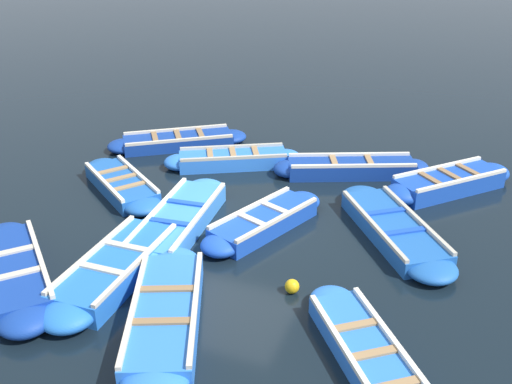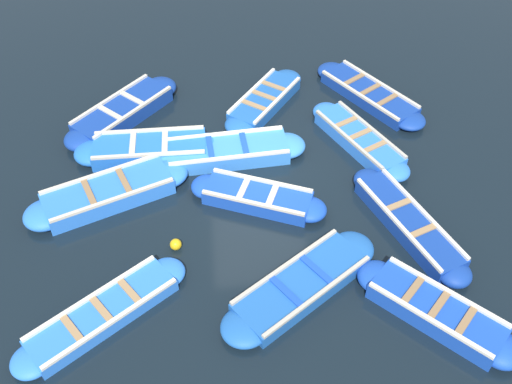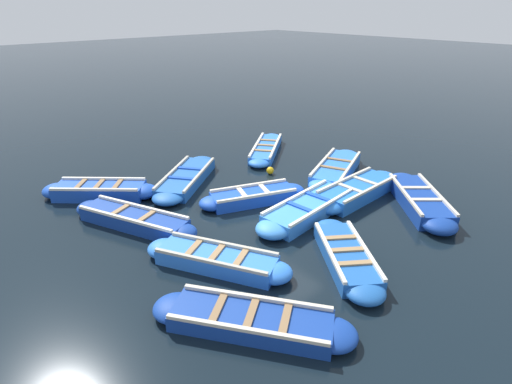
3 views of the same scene
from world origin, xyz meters
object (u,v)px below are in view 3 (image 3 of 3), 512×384
Objects in this scene: boat_mid_row at (419,200)px; boat_alongside at (266,149)px; boat_end_of_row at (309,208)px; boat_outer_left at (134,220)px; boat_drifting at (357,191)px; boat_outer_right at (251,321)px; boat_broadside at (253,196)px; buoy_orange_near at (270,170)px; boat_bow_out at (336,170)px; boat_near_quay at (186,178)px; boat_far_corner at (100,191)px; boat_tucked at (217,260)px; boat_inner_gap at (346,256)px.

boat_alongside is at bearing -179.11° from boat_mid_row.
boat_outer_left is (-2.63, -3.82, -0.01)m from boat_end_of_row.
boat_drifting reaches higher than boat_outer_right.
boat_drifting is at bearing -153.27° from boat_mid_row.
boat_mid_row is at bearing 44.28° from boat_broadside.
boat_drifting reaches higher than buoy_orange_near.
boat_bow_out is 1.05× the size of boat_drifting.
boat_near_quay is 2.92m from boat_outer_left.
boat_far_corner is 5.43m from buoy_orange_near.
boat_end_of_row is 1.07× the size of boat_drifting.
boat_tucked is at bearing -25.20° from boat_near_quay.
boat_drifting reaches higher than boat_outer_left.
boat_far_corner is at bearing -132.14° from boat_drifting.
boat_mid_row is 6.65m from boat_outer_right.
boat_near_quay is 1.09× the size of boat_tucked.
boat_end_of_row is 3.22m from boat_mid_row.
boat_outer_left is at bearing -116.63° from boat_drifting.
boat_outer_left is 14.94× the size of buoy_orange_near.
boat_mid_row is 3.77m from boat_inner_gap.
boat_outer_right is (2.10, -3.96, -0.03)m from boat_end_of_row.
boat_end_of_row is at bearing -123.66° from boat_mid_row.
boat_mid_row is 7.86m from boat_outer_left.
boat_outer_left is at bearing -169.76° from boat_tucked.
boat_near_quay is 0.94× the size of boat_bow_out.
boat_outer_right is at bearing -88.65° from boat_inner_gap.
boat_drifting is at bearing -8.33° from boat_alongside.
boat_bow_out is (-1.22, 2.77, 0.01)m from boat_end_of_row.
boat_bow_out is at bearing 113.73° from boat_end_of_row.
boat_outer_left is (1.79, -6.40, 0.04)m from boat_alongside.
boat_broadside is at bearing 172.57° from boat_inner_gap.
boat_alongside is at bearing 105.60° from boat_outer_left.
buoy_orange_near is (-4.56, -1.45, -0.08)m from boat_mid_row.
boat_alongside is at bearing 171.67° from boat_drifting.
boat_tucked is at bearing -86.07° from boat_end_of_row.
boat_bow_out is at bearing 54.94° from boat_near_quay.
boat_near_quay is 1.21× the size of boat_far_corner.
boat_bow_out is 1.11× the size of boat_outer_right.
boat_end_of_row is 4.48m from boat_outer_right.
boat_bow_out reaches higher than boat_outer_left.
boat_outer_left is at bearing -74.40° from boat_alongside.
boat_alongside is 13.80× the size of buoy_orange_near.
boat_alongside is 6.65m from boat_outer_left.
boat_tucked is (2.86, 0.52, -0.01)m from boat_outer_left.
boat_end_of_row reaches higher than buoy_orange_near.
boat_mid_row reaches higher than boat_alongside.
boat_mid_row is 0.94× the size of boat_outer_right.
boat_far_corner is 0.78× the size of boat_bow_out.
boat_alongside is at bearing 95.23° from boat_near_quay.
boat_end_of_row is 15.83× the size of buoy_orange_near.
boat_tucked is (1.82, -2.69, -0.00)m from boat_broadside.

